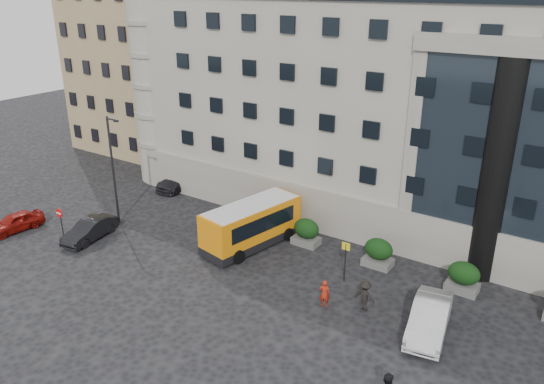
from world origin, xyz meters
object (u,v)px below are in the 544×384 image
at_px(street_lamp, 113,167).
at_px(parked_car_b, 90,230).
at_px(hedge_d, 463,277).
at_px(red_truck, 240,155).
at_px(parked_car_a, 15,222).
at_px(no_entry_sign, 60,218).
at_px(hedge_a, 245,214).
at_px(parked_car_c, 181,179).
at_px(white_taxi, 429,318).
at_px(hedge_b, 306,232).
at_px(hedge_c, 378,252).
at_px(pedestrian_a, 324,294).
at_px(pedestrian_c, 365,296).
at_px(parked_car_d, 208,178).
at_px(bus_stop_sign, 346,255).
at_px(minibus, 251,223).

distance_m(street_lamp, parked_car_b, 4.72).
xyz_separation_m(hedge_d, red_truck, (-23.53, 9.85, 0.40)).
bearing_deg(hedge_d, parked_car_a, -160.99).
relative_size(no_entry_sign, red_truck, 0.45).
height_order(hedge_a, red_truck, red_truck).
relative_size(parked_car_c, white_taxi, 1.02).
bearing_deg(hedge_d, hedge_a, 180.00).
distance_m(hedge_b, hedge_c, 5.20).
height_order(hedge_c, red_truck, red_truck).
height_order(parked_car_b, parked_car_c, parked_car_c).
relative_size(street_lamp, pedestrian_a, 4.91).
bearing_deg(hedge_a, parked_car_a, -142.84).
relative_size(hedge_b, hedge_c, 1.00).
distance_m(hedge_a, street_lamp, 9.89).
relative_size(hedge_b, white_taxi, 0.37).
height_order(hedge_a, pedestrian_c, hedge_a).
relative_size(parked_car_c, parked_car_d, 0.97).
bearing_deg(white_taxi, hedge_c, 125.29).
distance_m(street_lamp, parked_car_a, 8.05).
height_order(hedge_b, pedestrian_a, hedge_b).
distance_m(hedge_a, hedge_b, 5.20).
distance_m(parked_car_b, parked_car_c, 10.97).
bearing_deg(bus_stop_sign, hedge_a, 163.58).
distance_m(parked_car_a, white_taxi, 28.72).
bearing_deg(hedge_b, hedge_c, 0.00).
bearing_deg(hedge_d, white_taxi, -93.78).
height_order(hedge_c, pedestrian_a, hedge_c).
height_order(hedge_a, parked_car_a, hedge_a).
distance_m(hedge_c, pedestrian_a, 5.85).
relative_size(parked_car_a, pedestrian_c, 2.23).
bearing_deg(minibus, hedge_d, 20.34).
bearing_deg(red_truck, minibus, -38.97).
bearing_deg(street_lamp, pedestrian_a, -3.27).
bearing_deg(no_entry_sign, pedestrian_a, 9.14).
height_order(white_taxi, pedestrian_a, white_taxi).
height_order(bus_stop_sign, red_truck, red_truck).
xyz_separation_m(street_lamp, parked_car_d, (0.44, 9.49, -3.64)).
xyz_separation_m(hedge_d, pedestrian_a, (-5.80, -5.82, -0.11)).
height_order(hedge_b, street_lamp, street_lamp).
bearing_deg(hedge_a, no_entry_sign, -135.52).
height_order(hedge_b, hedge_d, same).
relative_size(street_lamp, parked_car_a, 2.05).
bearing_deg(bus_stop_sign, parked_car_a, -162.59).
bearing_deg(street_lamp, hedge_d, 11.53).
height_order(street_lamp, parked_car_c, street_lamp).
xyz_separation_m(hedge_b, parked_car_c, (-14.38, 3.10, -0.19)).
xyz_separation_m(hedge_d, white_taxi, (-0.32, -4.83, -0.10)).
height_order(parked_car_a, pedestrian_c, pedestrian_c).
relative_size(red_truck, parked_car_b, 1.21).
bearing_deg(parked_car_b, pedestrian_a, -2.77).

